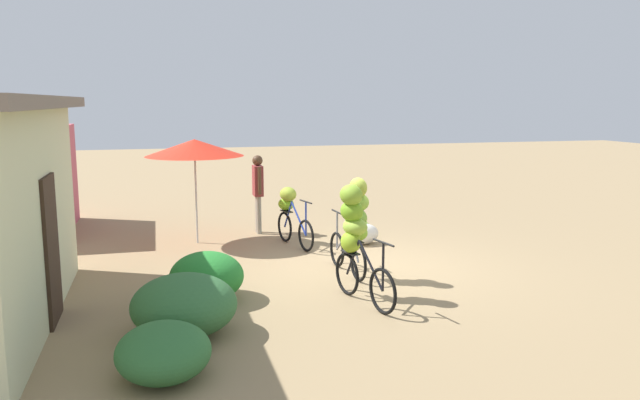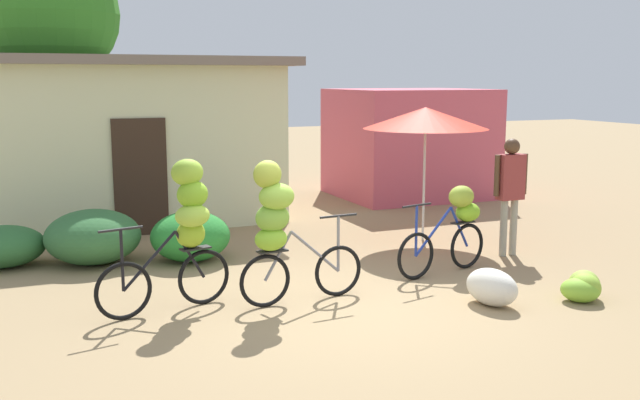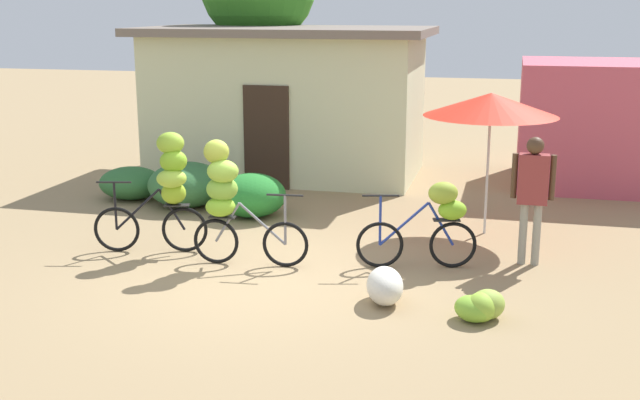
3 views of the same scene
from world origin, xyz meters
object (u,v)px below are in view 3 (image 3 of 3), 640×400
(bicycle_leftmost, at_px, (167,183))
(building_low, at_px, (287,101))
(bicycle_near_pile, at_px, (227,194))
(person_vendor, at_px, (533,187))
(produce_sack, at_px, (385,286))
(market_umbrella, at_px, (491,105))
(bicycle_center_loaded, at_px, (435,217))
(shop_pink, at_px, (603,124))
(banana_pile_on_ground, at_px, (481,307))

(bicycle_leftmost, bearing_deg, building_low, 88.44)
(bicycle_near_pile, xyz_separation_m, person_vendor, (4.02, 0.98, 0.10))
(produce_sack, bearing_deg, market_umbrella, 72.74)
(produce_sack, height_order, person_vendor, person_vendor)
(bicycle_near_pile, distance_m, bicycle_center_loaded, 2.82)
(building_low, height_order, bicycle_center_loaded, building_low)
(bicycle_leftmost, relative_size, bicycle_near_pile, 1.01)
(building_low, distance_m, bicycle_leftmost, 5.74)
(shop_pink, height_order, bicycle_leftmost, shop_pink)
(building_low, distance_m, produce_sack, 7.83)
(bicycle_center_loaded, height_order, banana_pile_on_ground, bicycle_center_loaded)
(produce_sack, bearing_deg, banana_pile_on_ground, -13.19)
(building_low, height_order, banana_pile_on_ground, building_low)
(bicycle_leftmost, bearing_deg, shop_pink, 43.81)
(bicycle_near_pile, bearing_deg, person_vendor, 13.75)
(bicycle_leftmost, distance_m, bicycle_near_pile, 1.10)
(shop_pink, xyz_separation_m, produce_sack, (-3.10, -7.50, -0.99))
(bicycle_leftmost, relative_size, banana_pile_on_ground, 2.38)
(market_umbrella, xyz_separation_m, banana_pile_on_ground, (0.10, -3.62, -1.86))
(bicycle_near_pile, bearing_deg, shop_pink, 50.33)
(banana_pile_on_ground, height_order, person_vendor, person_vendor)
(market_umbrella, height_order, bicycle_leftmost, market_umbrella)
(bicycle_near_pile, relative_size, bicycle_center_loaded, 1.08)
(building_low, relative_size, bicycle_center_loaded, 3.66)
(shop_pink, bearing_deg, bicycle_near_pile, -129.67)
(market_umbrella, xyz_separation_m, person_vendor, (0.65, -1.42, -0.92))
(bicycle_near_pile, bearing_deg, bicycle_leftmost, 161.91)
(building_low, xyz_separation_m, shop_pink, (6.31, 0.49, -0.33))
(person_vendor, bearing_deg, produce_sack, -131.09)
(bicycle_center_loaded, xyz_separation_m, banana_pile_on_ground, (0.71, -1.74, -0.55))
(shop_pink, xyz_separation_m, bicycle_leftmost, (-6.47, -6.21, -0.19))
(building_low, distance_m, shop_pink, 6.34)
(shop_pink, height_order, banana_pile_on_ground, shop_pink)
(bicycle_leftmost, bearing_deg, bicycle_near_pile, -18.09)
(building_low, bearing_deg, market_umbrella, -40.68)
(building_low, distance_m, person_vendor, 7.07)
(bicycle_leftmost, distance_m, produce_sack, 3.70)
(bicycle_leftmost, bearing_deg, banana_pile_on_ground, -19.14)
(market_umbrella, height_order, bicycle_center_loaded, market_umbrella)
(market_umbrella, height_order, bicycle_near_pile, market_umbrella)
(bicycle_leftmost, bearing_deg, bicycle_center_loaded, 2.58)
(market_umbrella, relative_size, produce_sack, 3.14)
(shop_pink, relative_size, bicycle_leftmost, 1.83)
(shop_pink, distance_m, bicycle_center_loaded, 6.62)
(bicycle_leftmost, xyz_separation_m, bicycle_center_loaded, (3.80, 0.17, -0.31))
(bicycle_near_pile, bearing_deg, bicycle_center_loaded, 10.50)
(person_vendor, bearing_deg, bicycle_center_loaded, -159.47)
(bicycle_leftmost, height_order, person_vendor, person_vendor)
(shop_pink, distance_m, banana_pile_on_ground, 8.08)
(bicycle_center_loaded, distance_m, produce_sack, 1.61)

